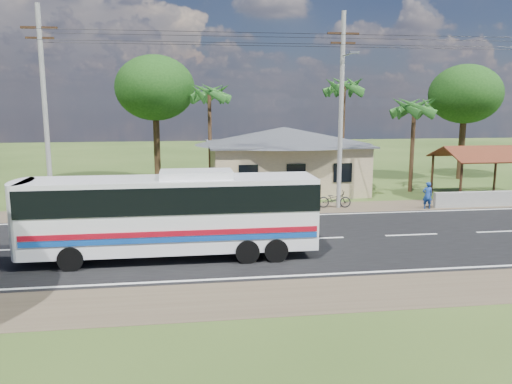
# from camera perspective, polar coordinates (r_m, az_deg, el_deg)

# --- Properties ---
(ground) EXTENTS (120.00, 120.00, 0.00)m
(ground) POSITION_cam_1_polar(r_m,az_deg,el_deg) (22.70, 6.94, -5.33)
(ground) COLOR #2B4117
(ground) RESTS_ON ground
(road) EXTENTS (120.00, 16.00, 0.03)m
(road) POSITION_cam_1_polar(r_m,az_deg,el_deg) (22.70, 6.94, -5.31)
(road) COLOR black
(road) RESTS_ON ground
(house) EXTENTS (12.40, 10.00, 5.00)m
(house) POSITION_cam_1_polar(r_m,az_deg,el_deg) (34.95, 3.21, 4.56)
(house) COLOR tan
(house) RESTS_ON ground
(waiting_shed) EXTENTS (5.20, 4.48, 3.35)m
(waiting_shed) POSITION_cam_1_polar(r_m,az_deg,el_deg) (35.18, 24.31, 3.86)
(waiting_shed) COLOR #3C2816
(waiting_shed) RESTS_ON ground
(concrete_barrier) EXTENTS (7.00, 0.30, 0.90)m
(concrete_barrier) POSITION_cam_1_polar(r_m,az_deg,el_deg) (32.53, 25.21, -0.71)
(concrete_barrier) COLOR #9E9E99
(concrete_barrier) RESTS_ON ground
(utility_poles) EXTENTS (32.80, 2.22, 11.00)m
(utility_poles) POSITION_cam_1_polar(r_m,az_deg,el_deg) (28.86, 9.08, 9.50)
(utility_poles) COLOR #9E9E99
(utility_poles) RESTS_ON ground
(palm_near) EXTENTS (2.80, 2.80, 6.70)m
(palm_near) POSITION_cam_1_polar(r_m,az_deg,el_deg) (35.54, 17.66, 9.16)
(palm_near) COLOR #47301E
(palm_near) RESTS_ON ground
(palm_mid) EXTENTS (2.80, 2.80, 8.20)m
(palm_mid) POSITION_cam_1_polar(r_m,az_deg,el_deg) (38.47, 10.03, 11.67)
(palm_mid) COLOR #47301E
(palm_mid) RESTS_ON ground
(palm_far) EXTENTS (2.80, 2.80, 7.70)m
(palm_far) POSITION_cam_1_polar(r_m,az_deg,el_deg) (37.19, -5.37, 11.10)
(palm_far) COLOR #47301E
(palm_far) RESTS_ON ground
(tree_behind_house) EXTENTS (6.00, 6.00, 9.61)m
(tree_behind_house) POSITION_cam_1_polar(r_m,az_deg,el_deg) (39.23, -11.48, 11.53)
(tree_behind_house) COLOR #47301E
(tree_behind_house) RESTS_ON ground
(tree_behind_shed) EXTENTS (5.60, 5.60, 9.02)m
(tree_behind_shed) POSITION_cam_1_polar(r_m,az_deg,el_deg) (43.00, 22.80, 10.24)
(tree_behind_shed) COLOR #47301E
(tree_behind_shed) RESTS_ON ground
(coach_bus) EXTENTS (11.15, 2.46, 3.46)m
(coach_bus) POSITION_cam_1_polar(r_m,az_deg,el_deg) (19.62, -9.43, -1.91)
(coach_bus) COLOR silver
(coach_bus) RESTS_ON ground
(motorcycle) EXTENTS (1.99, 0.89, 1.01)m
(motorcycle) POSITION_cam_1_polar(r_m,az_deg,el_deg) (29.40, 8.94, -0.81)
(motorcycle) COLOR black
(motorcycle) RESTS_ON ground
(person) EXTENTS (0.62, 0.45, 1.58)m
(person) POSITION_cam_1_polar(r_m,az_deg,el_deg) (30.36, 19.00, -0.36)
(person) COLOR navy
(person) RESTS_ON ground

